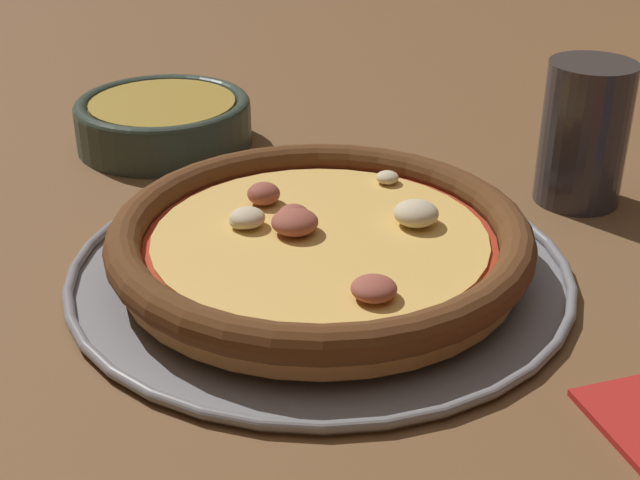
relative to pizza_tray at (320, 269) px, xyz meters
The scene contains 5 objects.
ground_plane 0.00m from the pizza_tray, ahead, with size 3.00×3.00×0.00m, color brown.
pizza_tray is the anchor object (origin of this frame).
pizza 0.02m from the pizza_tray, 146.51° to the right, with size 0.28×0.28×0.04m.
bowl_near 0.28m from the pizza_tray, 93.64° to the right, with size 0.16×0.16×0.04m.
drinking_cup 0.24m from the pizza_tray, behind, with size 0.07×0.07×0.11m.
Camera 1 is at (0.30, 0.43, 0.30)m, focal length 50.00 mm.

